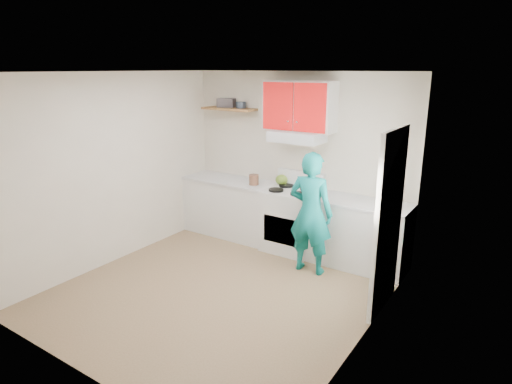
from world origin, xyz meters
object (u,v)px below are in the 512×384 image
Objects in this scene: stove at (291,220)px; crock at (254,180)px; kettle at (282,180)px; person at (311,213)px; tin at (241,105)px.

crock is at bearing -176.69° from stove.
person is at bearing -57.05° from kettle.
crock is at bearing -165.88° from kettle.
kettle reaches higher than crock.
tin reaches higher than person.
person is (1.20, -0.46, -0.17)m from crock.
tin is 0.87× the size of crock.
kettle is at bearing -42.48° from person.
stove is 0.82m from person.
stove is at bearing -45.14° from person.
kettle is 1.10m from person.
tin is at bearing -27.28° from person.
stove is at bearing -11.51° from tin.
person is (0.84, -0.68, -0.19)m from kettle.
kettle is at bearing 32.18° from crock.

